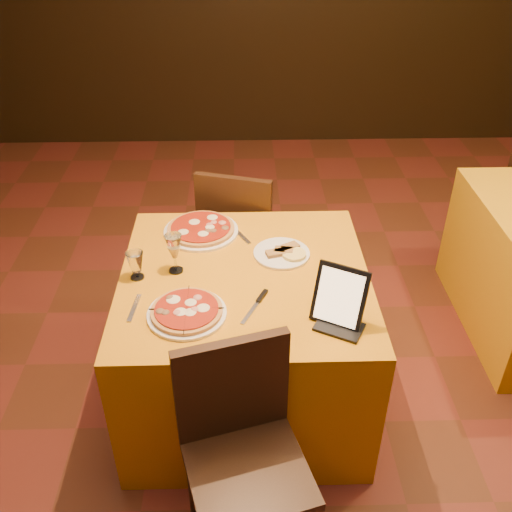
{
  "coord_description": "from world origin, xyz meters",
  "views": [
    {
      "loc": [
        -0.3,
        -1.82,
        2.24
      ],
      "look_at": [
        -0.25,
        0.19,
        0.86
      ],
      "focal_mm": 40.0,
      "sensor_mm": 36.0,
      "label": 1
    }
  ],
  "objects_px": {
    "chair_main_near": "(248,471)",
    "chair_main_far": "(244,233)",
    "pizza_near": "(187,312)",
    "pizza_far": "(201,230)",
    "tablet": "(340,296)",
    "water_glass": "(136,265)",
    "main_table": "(245,337)",
    "wine_glass": "(174,253)"
  },
  "relations": [
    {
      "from": "chair_main_near",
      "to": "pizza_near",
      "type": "bearing_deg",
      "value": 98.54
    },
    {
      "from": "main_table",
      "to": "pizza_far",
      "type": "xyz_separation_m",
      "value": [
        -0.21,
        0.36,
        0.39
      ]
    },
    {
      "from": "pizza_near",
      "to": "tablet",
      "type": "bearing_deg",
      "value": -4.38
    },
    {
      "from": "chair_main_far",
      "to": "tablet",
      "type": "relative_size",
      "value": 3.73
    },
    {
      "from": "chair_main_near",
      "to": "chair_main_far",
      "type": "relative_size",
      "value": 1.0
    },
    {
      "from": "chair_main_near",
      "to": "pizza_near",
      "type": "height_order",
      "value": "chair_main_near"
    },
    {
      "from": "chair_main_near",
      "to": "wine_glass",
      "type": "relative_size",
      "value": 4.79
    },
    {
      "from": "pizza_near",
      "to": "pizza_far",
      "type": "distance_m",
      "value": 0.63
    },
    {
      "from": "chair_main_far",
      "to": "water_glass",
      "type": "xyz_separation_m",
      "value": [
        -0.47,
        -0.83,
        0.36
      ]
    },
    {
      "from": "chair_main_far",
      "to": "chair_main_near",
      "type": "bearing_deg",
      "value": 106.51
    },
    {
      "from": "pizza_near",
      "to": "wine_glass",
      "type": "xyz_separation_m",
      "value": [
        -0.07,
        0.31,
        0.08
      ]
    },
    {
      "from": "pizza_far",
      "to": "water_glass",
      "type": "distance_m",
      "value": 0.45
    },
    {
      "from": "pizza_near",
      "to": "tablet",
      "type": "xyz_separation_m",
      "value": [
        0.6,
        -0.05,
        0.1
      ]
    },
    {
      "from": "pizza_near",
      "to": "tablet",
      "type": "relative_size",
      "value": 1.31
    },
    {
      "from": "chair_main_near",
      "to": "chair_main_far",
      "type": "xyz_separation_m",
      "value": [
        -0.0,
        1.61,
        0.0
      ]
    },
    {
      "from": "chair_main_near",
      "to": "pizza_far",
      "type": "bearing_deg",
      "value": 84.56
    },
    {
      "from": "chair_main_near",
      "to": "tablet",
      "type": "relative_size",
      "value": 3.73
    },
    {
      "from": "main_table",
      "to": "pizza_far",
      "type": "height_order",
      "value": "pizza_far"
    },
    {
      "from": "main_table",
      "to": "pizza_near",
      "type": "bearing_deg",
      "value": -130.71
    },
    {
      "from": "tablet",
      "to": "pizza_far",
      "type": "bearing_deg",
      "value": 158.69
    },
    {
      "from": "chair_main_far",
      "to": "wine_glass",
      "type": "distance_m",
      "value": 0.93
    },
    {
      "from": "chair_main_near",
      "to": "pizza_far",
      "type": "distance_m",
      "value": 1.2
    },
    {
      "from": "pizza_near",
      "to": "water_glass",
      "type": "distance_m",
      "value": 0.35
    },
    {
      "from": "main_table",
      "to": "chair_main_far",
      "type": "height_order",
      "value": "chair_main_far"
    },
    {
      "from": "chair_main_far",
      "to": "tablet",
      "type": "xyz_separation_m",
      "value": [
        0.37,
        -1.14,
        0.41
      ]
    },
    {
      "from": "pizza_far",
      "to": "tablet",
      "type": "relative_size",
      "value": 1.5
    },
    {
      "from": "tablet",
      "to": "chair_main_far",
      "type": "bearing_deg",
      "value": 135.99
    },
    {
      "from": "water_glass",
      "to": "main_table",
      "type": "bearing_deg",
      "value": 1.5
    },
    {
      "from": "chair_main_near",
      "to": "water_glass",
      "type": "xyz_separation_m",
      "value": [
        -0.47,
        0.78,
        0.36
      ]
    },
    {
      "from": "pizza_far",
      "to": "wine_glass",
      "type": "distance_m",
      "value": 0.34
    },
    {
      "from": "chair_main_near",
      "to": "pizza_far",
      "type": "xyz_separation_m",
      "value": [
        -0.21,
        1.15,
        0.31
      ]
    },
    {
      "from": "pizza_near",
      "to": "pizza_far",
      "type": "bearing_deg",
      "value": 87.83
    },
    {
      "from": "wine_glass",
      "to": "tablet",
      "type": "xyz_separation_m",
      "value": [
        0.67,
        -0.35,
        0.03
      ]
    },
    {
      "from": "chair_main_far",
      "to": "water_glass",
      "type": "distance_m",
      "value": 1.02
    },
    {
      "from": "water_glass",
      "to": "wine_glass",
      "type": "bearing_deg",
      "value": 15.53
    },
    {
      "from": "pizza_near",
      "to": "water_glass",
      "type": "relative_size",
      "value": 2.47
    },
    {
      "from": "chair_main_near",
      "to": "wine_glass",
      "type": "bearing_deg",
      "value": 94.48
    },
    {
      "from": "pizza_near",
      "to": "water_glass",
      "type": "bearing_deg",
      "value": 132.14
    },
    {
      "from": "main_table",
      "to": "chair_main_far",
      "type": "distance_m",
      "value": 0.82
    },
    {
      "from": "wine_glass",
      "to": "chair_main_far",
      "type": "bearing_deg",
      "value": 68.74
    },
    {
      "from": "wine_glass",
      "to": "water_glass",
      "type": "xyz_separation_m",
      "value": [
        -0.16,
        -0.05,
        -0.03
      ]
    },
    {
      "from": "water_glass",
      "to": "tablet",
      "type": "bearing_deg",
      "value": -20.14
    }
  ]
}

